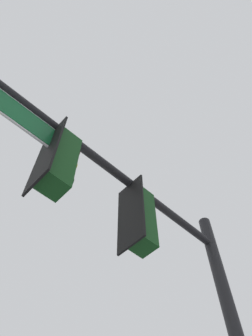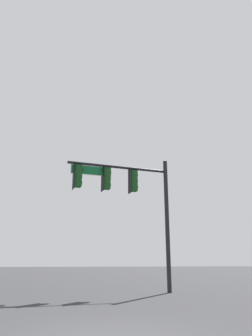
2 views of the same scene
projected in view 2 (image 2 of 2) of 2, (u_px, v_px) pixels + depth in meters
signal_pole_near at (128, 193)px, 16.74m from camera, size 5.42×0.86×6.77m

